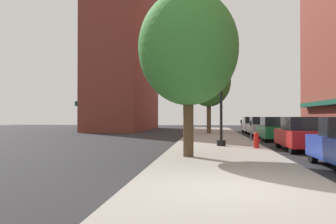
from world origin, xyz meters
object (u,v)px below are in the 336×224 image
(fire_hydrant, at_px, (256,140))
(tree_near, at_px, (209,82))
(lamppost, at_px, (221,88))
(tree_mid, at_px, (188,48))
(car_red, at_px, (301,134))
(parking_meter_near, at_px, (241,126))
(car_silver, at_px, (260,127))
(car_green, at_px, (274,129))
(car_white, at_px, (252,125))
(parking_meter_far, at_px, (251,129))

(fire_hydrant, distance_m, tree_near, 16.49)
(lamppost, bearing_deg, tree_near, 92.30)
(tree_near, height_order, tree_mid, tree_near)
(tree_mid, distance_m, car_red, 7.60)
(parking_meter_near, relative_size, car_silver, 0.30)
(lamppost, relative_size, car_green, 1.37)
(parking_meter_near, distance_m, tree_mid, 14.81)
(parking_meter_near, xyz_separation_m, car_white, (1.95, 9.43, -0.14))
(fire_hydrant, bearing_deg, lamppost, 145.68)
(car_red, height_order, car_silver, same)
(parking_meter_near, relative_size, car_white, 0.30)
(lamppost, xyz_separation_m, parking_meter_far, (1.87, 2.73, -2.25))
(parking_meter_near, distance_m, car_white, 9.63)
(tree_near, distance_m, car_green, 10.48)
(car_red, bearing_deg, car_green, 90.94)
(car_silver, xyz_separation_m, car_white, (0.00, 5.63, 0.00))
(tree_near, bearing_deg, parking_meter_near, -67.16)
(tree_near, distance_m, car_white, 7.06)
(lamppost, distance_m, fire_hydrant, 3.36)
(lamppost, distance_m, car_green, 7.52)
(tree_near, height_order, car_green, tree_near)
(parking_meter_far, height_order, car_silver, car_silver)
(car_red, bearing_deg, tree_mid, -140.87)
(fire_hydrant, xyz_separation_m, parking_meter_far, (0.20, 3.88, 0.43))
(car_silver, distance_m, car_white, 5.63)
(lamppost, height_order, fire_hydrant, lamppost)
(parking_meter_near, bearing_deg, lamppost, -102.12)
(car_green, distance_m, car_white, 12.14)
(lamppost, relative_size, parking_meter_near, 4.50)
(parking_meter_near, bearing_deg, tree_mid, -103.41)
(parking_meter_far, xyz_separation_m, car_silver, (1.95, 9.79, -0.14))
(tree_mid, bearing_deg, car_silver, 73.46)
(tree_near, relative_size, car_white, 1.69)
(car_silver, bearing_deg, car_white, 88.48)
(parking_meter_far, bearing_deg, car_white, 82.79)
(car_red, height_order, car_green, same)
(car_green, relative_size, car_silver, 1.00)
(car_green, height_order, car_white, same)
(tree_near, relative_size, tree_mid, 1.12)
(car_silver, bearing_deg, tree_mid, -108.06)
(lamppost, relative_size, car_silver, 1.37)
(tree_mid, bearing_deg, car_white, 77.28)
(parking_meter_near, bearing_deg, tree_near, 112.84)
(tree_mid, bearing_deg, lamppost, 74.50)
(parking_meter_near, distance_m, tree_near, 7.51)
(fire_hydrant, bearing_deg, car_silver, 81.07)
(car_green, bearing_deg, parking_meter_near, 126.66)
(fire_hydrant, relative_size, car_red, 0.18)
(tree_mid, bearing_deg, fire_hydrant, 52.87)
(tree_mid, distance_m, car_silver, 18.93)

